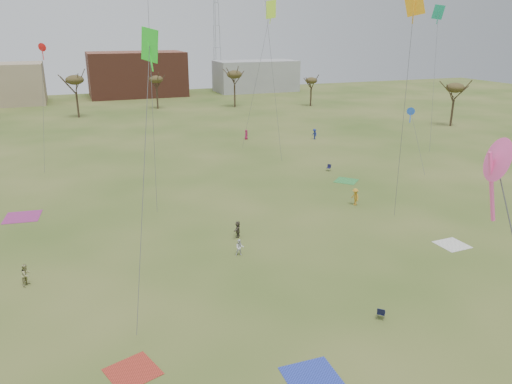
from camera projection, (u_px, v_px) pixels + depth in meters
name	position (u px, v px, depth m)	size (l,w,h in m)	color
ground	(323.00, 330.00, 31.07)	(260.00, 260.00, 0.00)	#324E18
spectator_fore_b	(26.00, 275.00, 36.26)	(0.83, 0.64, 1.70)	#9B9863
spectator_fore_c	(238.00, 229.00, 44.66)	(1.44, 0.46, 1.55)	#4C4536
flyer_mid_b	(355.00, 197.00, 52.79)	(1.20, 0.69, 1.86)	#C18824
spectator_mid_e	(240.00, 248.00, 41.06)	(0.70, 0.54, 1.44)	silver
flyer_far_b	(246.00, 134.00, 84.10)	(0.83, 0.54, 1.69)	#991A46
flyer_far_c	(314.00, 134.00, 84.24)	(1.16, 0.67, 1.79)	navy
blanket_red	(133.00, 372.00, 27.28)	(2.58, 2.58, 0.03)	#AC3022
blanket_blue	(312.00, 378.00, 26.77)	(2.92, 2.92, 0.03)	#293CB2
blanket_cream	(452.00, 245.00, 43.28)	(2.46, 2.46, 0.03)	silver
blanket_plum	(22.00, 217.00, 49.66)	(3.39, 3.39, 0.03)	#962E73
blanket_olive	(346.00, 181.00, 61.40)	(2.62, 2.62, 0.03)	#338C3D
camp_chair_center	(381.00, 315.00, 32.20)	(0.74, 0.74, 0.87)	#131634
camp_chair_right	(329.00, 169.00, 65.66)	(0.74, 0.73, 0.87)	#131334
kites_aloft	(230.00, 7.00, 50.18)	(65.28, 63.10, 23.52)	#E8431B
tree_line	(125.00, 87.00, 98.01)	(117.44, 49.32, 8.91)	#3A2B1E
building_brick	(137.00, 74.00, 137.24)	(26.00, 16.00, 12.00)	brown
building_grey	(256.00, 76.00, 147.68)	(24.00, 12.00, 9.00)	gray
radio_tower	(216.00, 25.00, 145.85)	(1.51, 1.72, 41.00)	#9EA3A8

